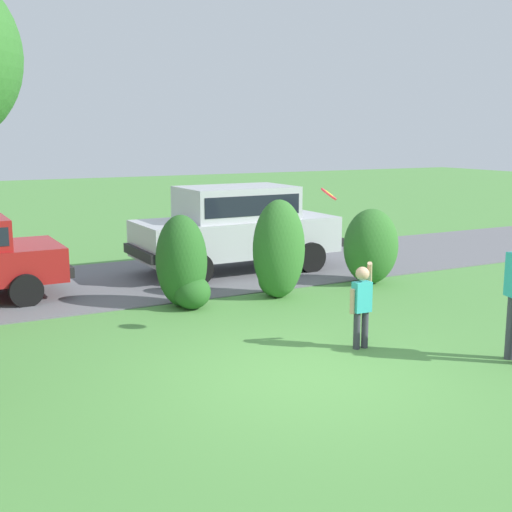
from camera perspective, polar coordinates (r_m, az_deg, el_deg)
The scene contains 8 objects.
ground_plane at distance 8.81m, azimuth 4.30°, elevation -10.16°, with size 80.00×80.00×0.00m, color #518E42.
driveway_strip at distance 14.53m, azimuth -9.59°, elevation -1.99°, with size 28.00×4.40×0.02m, color slate.
shrub_centre_left at distance 12.09m, azimuth -6.20°, elevation -0.83°, with size 0.91×1.08×1.66m.
shrub_centre at distance 12.70m, azimuth 1.93°, elevation 0.12°, with size 1.03×0.86×1.87m.
shrub_centre_right at distance 14.10m, azimuth 9.71°, elevation 0.81°, with size 1.19×1.00×1.56m.
parked_suv at distance 15.13m, azimuth -1.68°, elevation 2.74°, with size 4.72×2.14×1.92m.
child_thrower at distance 9.81m, azimuth 8.94°, elevation -3.73°, with size 0.46×0.26×1.29m.
frisbee at distance 9.96m, azimuth 6.18°, elevation 5.25°, with size 0.30×0.27×0.24m.
Camera 1 is at (-4.44, -6.96, 3.09)m, focal length 47.22 mm.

